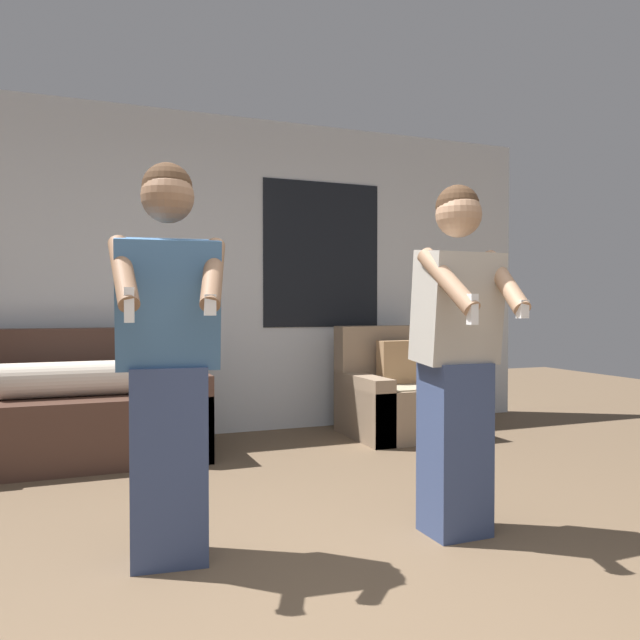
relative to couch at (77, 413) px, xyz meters
name	(u,v)px	position (x,y,z in m)	size (l,w,h in m)	color
ground_plane	(337,634)	(0.79, -2.86, -0.33)	(14.00, 14.00, 0.00)	brown
wall_back	(181,274)	(0.81, 0.51, 1.03)	(6.63, 0.07, 2.70)	silver
couch	(77,413)	(0.00, 0.00, 0.00)	(1.75, 0.96, 0.92)	#472D23
armchair	(400,398)	(2.54, -0.09, -0.02)	(0.91, 0.82, 0.91)	#937A60
person_left	(168,361)	(0.36, -2.07, 0.53)	(0.48, 0.52, 1.68)	#384770
person_right	(457,355)	(1.67, -2.24, 0.53)	(0.44, 0.47, 1.66)	#384770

